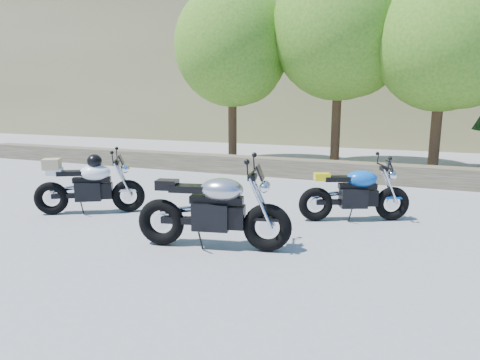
# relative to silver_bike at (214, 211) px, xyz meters

# --- Properties ---
(ground) EXTENTS (90.00, 90.00, 0.00)m
(ground) POSITION_rel_silver_bike_xyz_m (-0.35, 0.42, -0.56)
(ground) COLOR gray
(ground) RESTS_ON ground
(stone_wall) EXTENTS (22.00, 0.55, 0.50)m
(stone_wall) POSITION_rel_silver_bike_xyz_m (-0.35, 5.92, -0.31)
(stone_wall) COLOR #47402F
(stone_wall) RESTS_ON ground
(hillside) EXTENTS (80.00, 30.00, 15.00)m
(hillside) POSITION_rel_silver_bike_xyz_m (2.65, 28.42, 6.94)
(hillside) COLOR olive
(hillside) RESTS_ON ground
(tree_decid_left) EXTENTS (3.67, 3.67, 5.62)m
(tree_decid_left) POSITION_rel_silver_bike_xyz_m (-2.75, 7.56, 3.07)
(tree_decid_left) COLOR #382314
(tree_decid_left) RESTS_ON ground
(tree_decid_mid) EXTENTS (4.08, 4.08, 6.24)m
(tree_decid_mid) POSITION_rel_silver_bike_xyz_m (0.55, 7.96, 3.48)
(tree_decid_mid) COLOR #382314
(tree_decid_mid) RESTS_ON ground
(tree_decid_right) EXTENTS (3.54, 3.54, 5.41)m
(tree_decid_right) POSITION_rel_silver_bike_xyz_m (3.35, 7.36, 2.94)
(tree_decid_right) COLOR #382314
(tree_decid_right) RESTS_ON ground
(silver_bike) EXTENTS (2.29, 0.79, 1.16)m
(silver_bike) POSITION_rel_silver_bike_xyz_m (0.00, 0.00, 0.00)
(silver_bike) COLOR black
(silver_bike) RESTS_ON ground
(white_bike) EXTENTS (1.86, 1.14, 1.13)m
(white_bike) POSITION_rel_silver_bike_xyz_m (-3.01, 0.87, -0.01)
(white_bike) COLOR black
(white_bike) RESTS_ON ground
(blue_bike) EXTENTS (1.89, 0.96, 1.00)m
(blue_bike) POSITION_rel_silver_bike_xyz_m (1.75, 2.21, -0.07)
(blue_bike) COLOR black
(blue_bike) RESTS_ON ground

